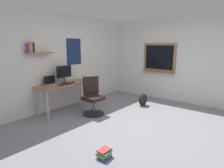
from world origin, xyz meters
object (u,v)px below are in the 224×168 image
at_px(monitor_primary, 64,73).
at_px(desk, 66,86).
at_px(coffee_mug, 85,79).
at_px(laptop, 51,83).
at_px(computer_mouse, 73,82).
at_px(office_chair, 93,98).
at_px(book_stack_on_floor, 104,154).
at_px(backpack, 143,99).
at_px(keyboard, 65,84).

bearing_deg(monitor_primary, desk, -112.59).
distance_m(monitor_primary, coffee_mug, 0.68).
height_order(desk, monitor_primary, monitor_primary).
bearing_deg(laptop, monitor_primary, -7.12).
xyz_separation_m(monitor_primary, computer_mouse, (0.16, -0.17, -0.25)).
height_order(computer_mouse, coffee_mug, coffee_mug).
distance_m(office_chair, monitor_primary, 1.05).
bearing_deg(coffee_mug, book_stack_on_floor, -127.55).
height_order(computer_mouse, backpack, computer_mouse).
distance_m(monitor_primary, computer_mouse, 0.34).
relative_size(laptop, coffee_mug, 3.37).
xyz_separation_m(office_chair, coffee_mug, (0.42, 0.72, 0.37)).
bearing_deg(computer_mouse, monitor_primary, 134.82).
relative_size(coffee_mug, backpack, 0.25).
height_order(office_chair, coffee_mug, office_chair).
xyz_separation_m(coffee_mug, backpack, (0.99, -1.37, -0.60)).
bearing_deg(monitor_primary, backpack, -42.35).
distance_m(laptop, computer_mouse, 0.59).
xyz_separation_m(desk, backpack, (1.67, -1.39, -0.48)).
xyz_separation_m(laptop, computer_mouse, (0.55, -0.21, -0.04)).
distance_m(laptop, coffee_mug, 1.03).
bearing_deg(laptop, coffee_mug, -9.11).
height_order(laptop, keyboard, laptop).
bearing_deg(monitor_primary, laptop, 172.88).
bearing_deg(coffee_mug, computer_mouse, -173.92).
height_order(laptop, computer_mouse, laptop).
distance_m(keyboard, backpack, 2.26).
bearing_deg(book_stack_on_floor, laptop, 73.49).
distance_m(computer_mouse, book_stack_on_floor, 2.64).
bearing_deg(laptop, computer_mouse, -21.20).
relative_size(laptop, computer_mouse, 2.98).
bearing_deg(book_stack_on_floor, keyboard, 65.91).
bearing_deg(laptop, keyboard, -38.30).
bearing_deg(office_chair, monitor_primary, 104.41).
distance_m(desk, backpack, 2.22).
bearing_deg(desk, coffee_mug, -1.91).
relative_size(desk, book_stack_on_floor, 6.36).
bearing_deg(desk, computer_mouse, -19.66).
distance_m(monitor_primary, book_stack_on_floor, 2.78).
height_order(laptop, backpack, laptop).
bearing_deg(monitor_primary, keyboard, -125.04).
height_order(coffee_mug, backpack, coffee_mug).
bearing_deg(keyboard, office_chair, -63.76).
bearing_deg(office_chair, desk, 108.83).
bearing_deg(keyboard, backpack, -37.09).
distance_m(office_chair, book_stack_on_floor, 2.06).
height_order(desk, laptop, laptop).
relative_size(office_chair, backpack, 2.63).
bearing_deg(keyboard, monitor_primary, 54.96).
bearing_deg(coffee_mug, laptop, 170.89).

